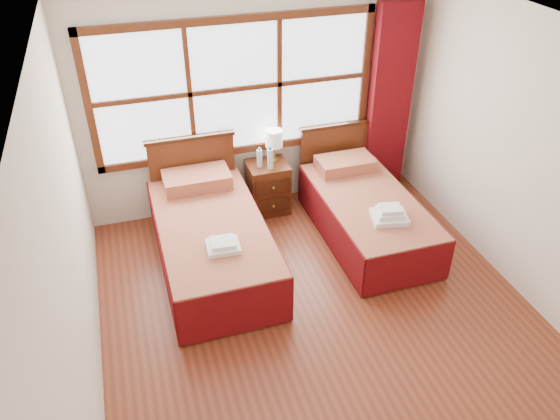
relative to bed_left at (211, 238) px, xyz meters
name	(u,v)px	position (x,y,z in m)	size (l,w,h in m)	color
floor	(324,323)	(0.81, -1.20, -0.32)	(4.50, 4.50, 0.00)	brown
ceiling	(342,44)	(0.81, -1.20, 2.28)	(4.50, 4.50, 0.00)	white
wall_back	(257,102)	(0.81, 1.05, 0.98)	(4.00, 4.00, 0.00)	silver
wall_left	(69,253)	(-1.19, -1.20, 0.98)	(4.50, 4.50, 0.00)	silver
wall_right	(540,170)	(2.81, -1.20, 0.98)	(4.50, 4.50, 0.00)	silver
window	(235,89)	(0.56, 1.02, 1.18)	(3.16, 0.06, 1.56)	white
curtain	(389,101)	(2.41, 0.91, 0.85)	(0.50, 0.16, 2.30)	maroon
bed_left	(211,238)	(0.00, 0.00, 0.00)	(1.07, 2.09, 1.04)	#381A0B
bed_right	(365,212)	(1.75, 0.00, -0.03)	(0.98, 2.00, 0.95)	#381A0B
nightstand	(268,187)	(0.85, 0.80, -0.01)	(0.47, 0.46, 0.62)	#532612
towels_left	(223,245)	(0.03, -0.52, 0.28)	(0.32, 0.29, 0.09)	white
towels_right	(390,214)	(1.77, -0.49, 0.25)	(0.41, 0.38, 0.15)	white
lamp	(274,139)	(0.95, 0.87, 0.58)	(0.20, 0.20, 0.39)	#B68C3A
bottle_near	(260,158)	(0.75, 0.79, 0.41)	(0.06, 0.06, 0.24)	silver
bottle_far	(270,159)	(0.85, 0.70, 0.43)	(0.07, 0.07, 0.27)	silver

